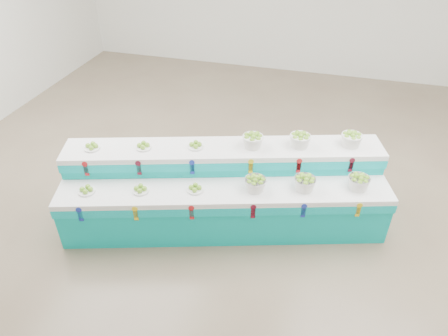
{
  "coord_description": "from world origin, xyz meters",
  "views": [
    {
      "loc": [
        1.08,
        -4.65,
        3.89
      ],
      "look_at": [
        -0.04,
        -0.58,
        0.87
      ],
      "focal_mm": 32.81,
      "sensor_mm": 36.0,
      "label": 1
    }
  ],
  "objects_px": {
    "display_stand": "(224,190)",
    "plate_upper_mid": "(143,145)",
    "basket_lower_left": "(255,183)",
    "basket_upper_right": "(352,139)"
  },
  "relations": [
    {
      "from": "basket_lower_left",
      "to": "basket_upper_right",
      "type": "xyz_separation_m",
      "value": [
        1.07,
        0.87,
        0.3
      ]
    },
    {
      "from": "basket_lower_left",
      "to": "basket_upper_right",
      "type": "relative_size",
      "value": 1.0
    },
    {
      "from": "basket_lower_left",
      "to": "plate_upper_mid",
      "type": "height_order",
      "value": "plate_upper_mid"
    },
    {
      "from": "display_stand",
      "to": "basket_upper_right",
      "type": "distance_m",
      "value": 1.78
    },
    {
      "from": "display_stand",
      "to": "plate_upper_mid",
      "type": "xyz_separation_m",
      "value": [
        -1.06,
        -0.05,
        0.55
      ]
    },
    {
      "from": "display_stand",
      "to": "basket_upper_right",
      "type": "relative_size",
      "value": 15.46
    },
    {
      "from": "basket_lower_left",
      "to": "basket_upper_right",
      "type": "bearing_deg",
      "value": 38.9
    },
    {
      "from": "basket_lower_left",
      "to": "plate_upper_mid",
      "type": "relative_size",
      "value": 1.31
    },
    {
      "from": "basket_lower_left",
      "to": "basket_upper_right",
      "type": "height_order",
      "value": "basket_upper_right"
    },
    {
      "from": "display_stand",
      "to": "basket_lower_left",
      "type": "distance_m",
      "value": 0.55
    }
  ]
}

